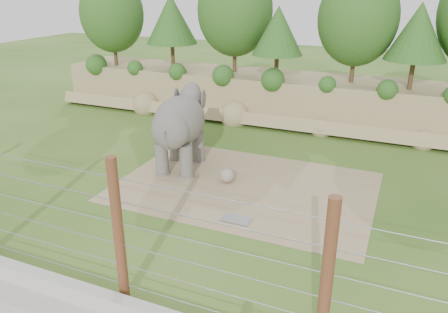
% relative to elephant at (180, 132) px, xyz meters
% --- Properties ---
extents(ground, '(90.00, 90.00, 0.00)m').
position_rel_elephant_xyz_m(ground, '(2.80, -3.72, -1.67)').
color(ground, '#2C5818').
rests_on(ground, ground).
extents(back_embankment, '(30.00, 5.52, 8.77)m').
position_rel_elephant_xyz_m(back_embankment, '(3.39, 8.96, 2.30)').
color(back_embankment, '#9E865C').
rests_on(back_embankment, ground).
extents(dirt_patch, '(10.00, 7.00, 0.02)m').
position_rel_elephant_xyz_m(dirt_patch, '(3.30, -0.72, -1.66)').
color(dirt_patch, '#9B7E5B').
rests_on(dirt_patch, ground).
extents(drain_grate, '(1.00, 0.60, 0.03)m').
position_rel_elephant_xyz_m(drain_grate, '(3.94, -3.32, -1.63)').
color(drain_grate, '#262628').
rests_on(drain_grate, dirt_patch).
extents(elephant, '(2.46, 4.36, 3.33)m').
position_rel_elephant_xyz_m(elephant, '(0.00, 0.00, 0.00)').
color(elephant, '#58544E').
rests_on(elephant, ground).
extents(stone_ball, '(0.61, 0.61, 0.61)m').
position_rel_elephant_xyz_m(stone_ball, '(2.47, -0.64, -1.34)').
color(stone_ball, gray).
rests_on(stone_ball, dirt_patch).
extents(retaining_wall, '(26.00, 0.35, 0.50)m').
position_rel_elephant_xyz_m(retaining_wall, '(2.80, -8.72, -1.42)').
color(retaining_wall, '#B5B2A7').
rests_on(retaining_wall, ground).
extents(barrier_fence, '(20.26, 0.26, 4.00)m').
position_rel_elephant_xyz_m(barrier_fence, '(2.80, -8.22, 0.33)').
color(barrier_fence, brown).
rests_on(barrier_fence, ground).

